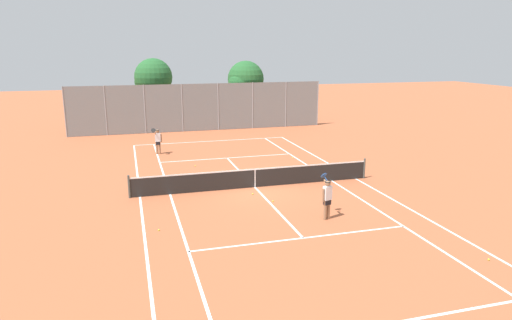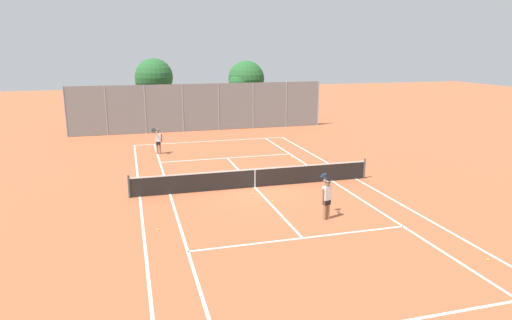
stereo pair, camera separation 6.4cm
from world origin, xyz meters
The scene contains 14 objects.
ground_plane centered at (0.00, 0.00, 0.00)m, with size 120.00×120.00×0.00m, color #B25B38.
court_line_markings centered at (0.00, 0.00, 0.00)m, with size 11.10×23.90×0.01m.
tennis_net centered at (0.00, 0.00, 0.51)m, with size 12.00×0.10×1.07m.
player_near_side centered at (1.59, -4.89, 0.93)m, with size 0.49×0.86×1.77m.
player_far_left centered at (-4.03, 8.70, 0.93)m, with size 0.68×0.73×1.77m.
loose_tennis_ball_0 centered at (-0.41, -1.06, 0.03)m, with size 0.07×0.07×0.07m, color #D1DB33.
loose_tennis_ball_1 centered at (-2.23, 4.88, 0.03)m, with size 0.07×0.07×0.07m, color #D1DB33.
loose_tennis_ball_2 centered at (-4.96, -4.30, 0.03)m, with size 0.07×0.07×0.07m, color #D1DB33.
loose_tennis_ball_3 centered at (3.90, 5.23, 0.03)m, with size 0.07×0.07×0.07m, color #D1DB33.
loose_tennis_ball_4 centered at (0.18, -2.31, 0.03)m, with size 0.07×0.07×0.07m, color #D1DB33.
loose_tennis_ball_5 centered at (5.10, -9.70, 0.03)m, with size 0.07×0.07×0.07m, color #D1DB33.
back_fence centered at (0.00, 16.46, 1.94)m, with size 20.83×0.08×3.88m.
tree_behind_left centered at (-3.55, 20.30, 4.11)m, with size 3.25×3.25×5.83m.
tree_behind_right centered at (4.21, 18.29, 3.92)m, with size 3.23×3.15×5.61m.
Camera 2 is at (-5.75, -20.65, 6.66)m, focal length 32.00 mm.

